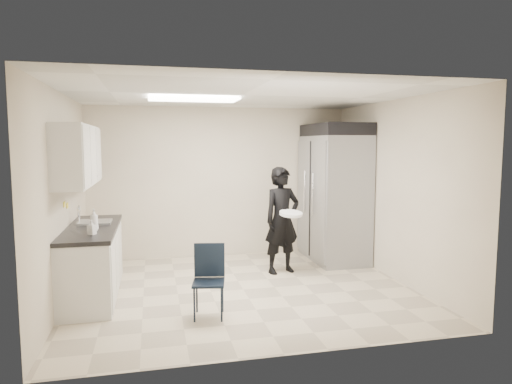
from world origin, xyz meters
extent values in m
plane|color=#C3B699|center=(0.00, 0.00, 0.00)|extent=(4.50, 4.50, 0.00)
plane|color=silver|center=(0.00, 0.00, 2.60)|extent=(4.50, 4.50, 0.00)
plane|color=beige|center=(0.00, 2.00, 1.30)|extent=(4.50, 0.00, 4.50)
plane|color=beige|center=(-2.25, 0.00, 1.30)|extent=(0.00, 4.00, 4.00)
plane|color=beige|center=(2.25, 0.00, 1.30)|extent=(0.00, 4.00, 4.00)
cube|color=white|center=(-0.60, 0.40, 2.57)|extent=(1.20, 0.60, 0.02)
cube|color=silver|center=(-1.95, 0.20, 0.43)|extent=(0.60, 1.90, 0.86)
cube|color=black|center=(-1.95, 0.20, 0.89)|extent=(0.64, 1.95, 0.05)
cube|color=gray|center=(-1.93, 0.45, 0.87)|extent=(0.42, 0.40, 0.14)
cylinder|color=silver|center=(-2.13, 0.45, 1.02)|extent=(0.02, 0.02, 0.24)
cube|color=silver|center=(-2.08, 0.20, 1.83)|extent=(0.35, 1.80, 0.75)
cube|color=black|center=(-2.14, 1.35, 1.62)|extent=(0.22, 0.30, 0.35)
cube|color=yellow|center=(-2.24, 0.10, 1.22)|extent=(0.00, 0.12, 0.07)
cube|color=yellow|center=(-2.24, 0.30, 1.18)|extent=(0.00, 0.12, 0.07)
cube|color=gray|center=(1.83, 1.27, 1.05)|extent=(0.80, 1.35, 2.10)
cube|color=black|center=(1.83, 1.27, 2.20)|extent=(0.80, 1.35, 0.20)
cube|color=black|center=(-0.57, -0.87, 0.40)|extent=(0.41, 0.41, 0.80)
imported|color=black|center=(0.74, 0.70, 0.81)|extent=(0.68, 0.54, 1.62)
cylinder|color=silver|center=(0.81, 0.45, 0.95)|extent=(0.42, 0.42, 0.04)
imported|color=white|center=(-1.88, -0.09, 1.04)|extent=(0.12, 0.12, 0.27)
imported|color=#9D9EA8|center=(-1.88, -0.34, 1.00)|extent=(0.11, 0.11, 0.17)
camera|label=1|loc=(-1.18, -5.90, 1.97)|focal=32.00mm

